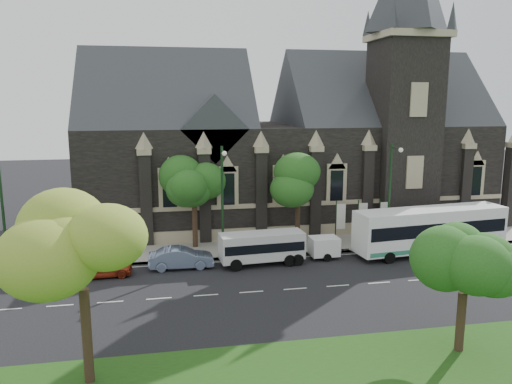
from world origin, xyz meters
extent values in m
plane|color=black|center=(0.00, 0.00, 0.00)|extent=(160.00, 160.00, 0.00)
cube|color=gray|center=(0.00, 9.50, 0.07)|extent=(80.00, 5.00, 0.15)
cube|color=black|center=(4.00, 19.50, 5.00)|extent=(40.00, 15.00, 10.00)
cube|color=#2E3136|center=(-8.00, 19.50, 10.00)|extent=(16.00, 15.00, 15.00)
cube|color=#2E3136|center=(14.00, 19.50, 10.00)|extent=(20.00, 15.00, 15.00)
cube|color=#2E3136|center=(-4.00, 15.00, 10.00)|extent=(6.00, 6.00, 6.00)
cube|color=black|center=(14.00, 13.50, 9.00)|extent=(5.50, 5.50, 18.00)
cube|color=tan|center=(14.00, 13.50, 18.20)|extent=(6.20, 6.20, 0.60)
cube|color=tan|center=(4.00, 11.96, 3.20)|extent=(40.00, 0.22, 0.40)
cube|color=tan|center=(4.00, 11.96, 0.60)|extent=(40.00, 0.25, 1.20)
cube|color=black|center=(2.00, 11.82, 4.80)|extent=(1.20, 0.12, 2.80)
cylinder|color=black|center=(-12.00, -9.00, 2.20)|extent=(0.44, 0.44, 4.40)
sphere|color=olive|center=(-12.00, -9.00, 6.22)|extent=(4.16, 4.16, 4.16)
sphere|color=olive|center=(-11.22, -8.22, 7.00)|extent=(3.12, 3.12, 3.12)
cylinder|color=black|center=(6.00, -9.50, 1.54)|extent=(0.44, 0.44, 3.08)
sphere|color=#1E5219|center=(6.00, -9.50, 4.48)|extent=(3.20, 3.20, 3.20)
sphere|color=#1E5219|center=(6.60, -8.90, 5.08)|extent=(2.40, 2.40, 2.40)
cylinder|color=black|center=(3.00, 10.50, 1.98)|extent=(0.44, 0.44, 3.96)
sphere|color=#1E5219|center=(3.00, 10.50, 5.64)|extent=(3.84, 3.84, 3.84)
sphere|color=#1E5219|center=(3.72, 11.22, 6.36)|extent=(2.88, 2.88, 2.88)
cylinder|color=black|center=(-6.00, 10.50, 1.98)|extent=(0.44, 0.44, 3.96)
sphere|color=#1E5219|center=(-6.00, 10.50, 5.57)|extent=(3.68, 3.68, 3.68)
sphere|color=#1E5219|center=(-5.31, 11.19, 6.26)|extent=(2.76, 2.76, 2.76)
cylinder|color=black|center=(10.00, 7.30, 4.50)|extent=(0.20, 0.20, 9.00)
cylinder|color=black|center=(10.00, 6.50, 8.70)|extent=(0.10, 1.60, 0.10)
sphere|color=silver|center=(10.00, 5.70, 8.60)|extent=(0.36, 0.36, 0.36)
cylinder|color=black|center=(-4.00, 7.30, 4.50)|extent=(0.20, 0.20, 9.00)
cylinder|color=black|center=(-4.00, 6.50, 8.70)|extent=(0.10, 1.60, 0.10)
sphere|color=silver|center=(-4.00, 5.70, 8.60)|extent=(0.36, 0.36, 0.36)
cylinder|color=black|center=(-20.00, 7.30, 4.50)|extent=(0.20, 0.20, 9.00)
cylinder|color=black|center=(6.00, 9.00, 2.00)|extent=(0.10, 0.10, 4.00)
cube|color=white|center=(6.45, 9.00, 2.60)|extent=(0.80, 0.04, 2.20)
cylinder|color=black|center=(8.00, 9.00, 2.00)|extent=(0.10, 0.10, 4.00)
cube|color=white|center=(8.45, 9.00, 2.60)|extent=(0.80, 0.04, 2.20)
cylinder|color=black|center=(10.00, 9.00, 2.00)|extent=(0.10, 0.10, 4.00)
cube|color=white|center=(10.45, 9.00, 2.60)|extent=(0.80, 0.04, 2.20)
cube|color=white|center=(12.89, 5.54, 2.11)|extent=(13.13, 4.03, 3.32)
cube|color=black|center=(12.89, 5.54, 2.34)|extent=(12.62, 4.01, 1.06)
cube|color=#2F8363|center=(12.89, 5.54, 0.75)|extent=(12.62, 4.00, 0.35)
cylinder|color=black|center=(8.54, 3.73, 0.45)|extent=(0.92, 0.37, 0.90)
cylinder|color=black|center=(8.25, 6.41, 0.45)|extent=(0.92, 0.37, 0.90)
cylinder|color=black|center=(16.89, 4.61, 0.45)|extent=(0.92, 0.37, 0.90)
cylinder|color=black|center=(16.61, 7.28, 0.45)|extent=(0.92, 0.37, 0.90)
cylinder|color=black|center=(18.17, 4.74, 0.45)|extent=(0.92, 0.37, 0.90)
cylinder|color=black|center=(17.89, 7.42, 0.45)|extent=(0.92, 0.37, 0.90)
cube|color=silver|center=(-1.23, 5.37, 1.47)|extent=(6.58, 2.48, 2.04)
cube|color=black|center=(-1.23, 5.37, 1.54)|extent=(6.32, 2.51, 0.70)
cylinder|color=black|center=(-3.40, 4.20, 0.45)|extent=(0.92, 0.34, 0.90)
cylinder|color=black|center=(-3.55, 6.22, 0.45)|extent=(0.92, 0.34, 0.90)
cylinder|color=black|center=(0.78, 4.50, 0.45)|extent=(0.92, 0.34, 0.90)
cylinder|color=black|center=(0.63, 6.52, 0.45)|extent=(0.92, 0.34, 0.90)
cylinder|color=black|center=(1.42, 4.54, 0.45)|extent=(0.92, 0.34, 0.90)
cylinder|color=black|center=(1.27, 6.56, 0.45)|extent=(0.92, 0.34, 0.90)
cube|color=white|center=(3.95, 5.92, 1.00)|extent=(2.27, 1.72, 1.45)
cylinder|color=black|center=(3.97, 5.09, 0.31)|extent=(0.63, 0.24, 0.63)
cylinder|color=black|center=(3.93, 6.76, 0.31)|extent=(0.63, 0.24, 0.63)
cylinder|color=black|center=(5.40, 5.95, 0.61)|extent=(1.34, 0.11, 0.08)
imported|color=#7283A4|center=(-7.37, 5.63, 0.80)|extent=(4.86, 1.75, 1.59)
imported|color=maroon|center=(-13.03, 4.80, 0.73)|extent=(4.36, 1.96, 1.46)
imported|color=silver|center=(-19.91, 5.32, 0.61)|extent=(4.29, 1.91, 1.22)
camera|label=1|loc=(-8.35, -30.36, 12.51)|focal=34.66mm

